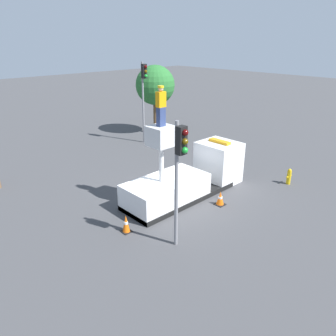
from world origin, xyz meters
TOP-DOWN VIEW (x-y plane):
  - ground_plane at (0.00, 0.00)m, footprint 120.00×120.00m
  - bucket_truck at (0.63, 0.00)m, footprint 7.06×2.16m
  - worker at (-1.23, 0.00)m, footprint 0.40×0.26m
  - traffic_light_pole at (-2.99, -2.90)m, footprint 0.34×0.57m
  - traffic_light_across at (4.74, 8.44)m, footprint 0.34×0.57m
  - fire_hydrant at (5.57, -2.97)m, footprint 0.47×0.23m
  - traffic_cone_rear at (-3.88, -0.71)m, footprint 0.40×0.40m
  - traffic_cone_curbside at (0.88, -1.89)m, footprint 0.46×0.46m
  - tree_left_bg at (7.12, 9.92)m, footprint 3.17×3.17m

SIDE VIEW (x-z plane):
  - ground_plane at x=0.00m, z-range 0.00..0.00m
  - traffic_cone_curbside at x=0.88m, z-range -0.02..0.68m
  - traffic_cone_rear at x=-3.88m, z-range -0.02..0.77m
  - fire_hydrant at x=5.57m, z-range -0.01..0.89m
  - bucket_truck at x=0.63m, z-range -1.09..2.86m
  - traffic_light_pole at x=-2.99m, z-range 1.04..6.00m
  - tree_left_bg at x=7.12m, z-range 1.18..6.77m
  - traffic_light_across at x=4.74m, z-range 1.22..7.21m
  - worker at x=-1.23m, z-range 3.95..5.70m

